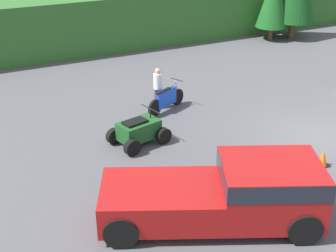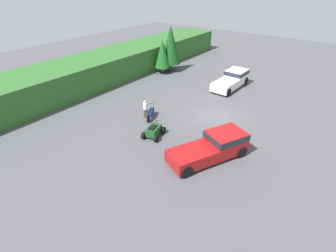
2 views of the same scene
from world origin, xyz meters
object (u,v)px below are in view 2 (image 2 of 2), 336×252
object	(u,v)px
pickup_truck_second	(232,79)
dirt_bike	(150,113)
pickup_truck_red	(214,146)
quad_atv	(154,131)
rider_person	(146,109)
traffic_cone	(226,125)

from	to	relation	value
pickup_truck_second	dirt_bike	size ratio (longest dim) A/B	2.79
pickup_truck_red	quad_atv	size ratio (longest dim) A/B	2.75
pickup_truck_second	quad_atv	distance (m)	13.90
pickup_truck_second	rider_person	distance (m)	12.26
traffic_cone	pickup_truck_red	bearing A→B (deg)	-165.31
pickup_truck_red	dirt_bike	size ratio (longest dim) A/B	3.00
pickup_truck_red	rider_person	bearing A→B (deg)	103.45
quad_atv	traffic_cone	world-z (taller)	quad_atv
pickup_truck_second	dirt_bike	xyz separation A→B (m)	(-11.72, 2.51, -0.46)
traffic_cone	rider_person	bearing A→B (deg)	112.96
dirt_bike	rider_person	world-z (taller)	rider_person
pickup_truck_red	dirt_bike	bearing A→B (deg)	101.43
pickup_truck_second	dirt_bike	bearing A→B (deg)	168.97
pickup_truck_red	rider_person	world-z (taller)	pickup_truck_red
pickup_truck_red	quad_atv	xyz separation A→B (m)	(-0.42, 5.26, -0.47)
quad_atv	rider_person	size ratio (longest dim) A/B	1.28
rider_person	traffic_cone	bearing A→B (deg)	-89.70
pickup_truck_red	rider_person	size ratio (longest dim) A/B	3.52
dirt_bike	quad_atv	size ratio (longest dim) A/B	0.92
pickup_truck_second	traffic_cone	world-z (taller)	pickup_truck_second
dirt_bike	traffic_cone	xyz separation A→B (m)	(2.65, -6.30, -0.23)
pickup_truck_second	traffic_cone	bearing A→B (deg)	-156.25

